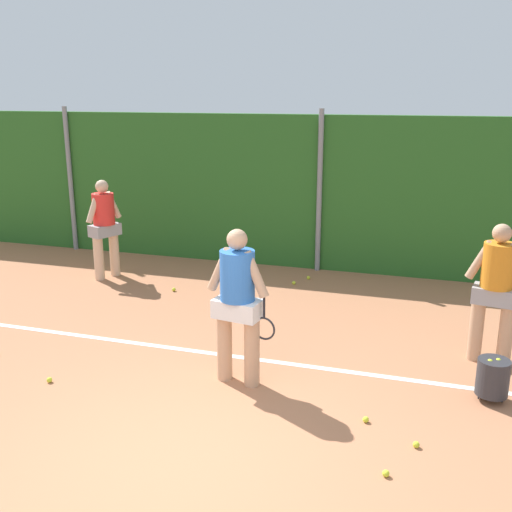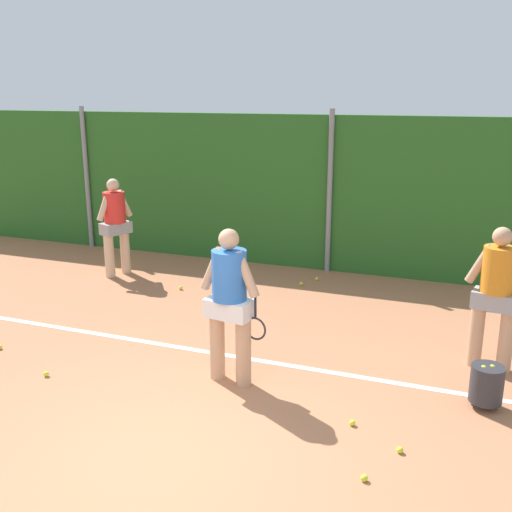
{
  "view_description": "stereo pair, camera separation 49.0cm",
  "coord_description": "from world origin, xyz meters",
  "px_view_note": "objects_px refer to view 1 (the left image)",
  "views": [
    {
      "loc": [
        2.15,
        -4.42,
        3.39
      ],
      "look_at": [
        -0.24,
        3.31,
        1.14
      ],
      "focal_mm": 41.6,
      "sensor_mm": 36.0,
      "label": 1
    },
    {
      "loc": [
        2.62,
        -4.26,
        3.39
      ],
      "look_at": [
        -0.24,
        3.31,
        1.14
      ],
      "focal_mm": 41.6,
      "sensor_mm": 36.0,
      "label": 2
    }
  ],
  "objects_px": {
    "tennis_ball_6": "(247,345)",
    "tennis_ball_10": "(294,283)",
    "ball_hopper": "(493,377)",
    "tennis_ball_11": "(174,290)",
    "tennis_ball_0": "(416,445)",
    "tennis_ball_7": "(366,419)",
    "player_midcourt": "(496,287)",
    "player_backcourt_far": "(104,224)",
    "tennis_ball_4": "(308,278)",
    "tennis_ball_1": "(386,473)",
    "tennis_ball_5": "(49,380)",
    "player_foreground_near": "(238,299)"
  },
  "relations": [
    {
      "from": "tennis_ball_6",
      "to": "tennis_ball_10",
      "type": "height_order",
      "value": "same"
    },
    {
      "from": "ball_hopper",
      "to": "tennis_ball_11",
      "type": "xyz_separation_m",
      "value": [
        -5.06,
        2.43,
        -0.26
      ]
    },
    {
      "from": "ball_hopper",
      "to": "tennis_ball_0",
      "type": "height_order",
      "value": "ball_hopper"
    },
    {
      "from": "tennis_ball_7",
      "to": "player_midcourt",
      "type": "bearing_deg",
      "value": 55.64
    },
    {
      "from": "player_backcourt_far",
      "to": "ball_hopper",
      "type": "distance_m",
      "value": 7.22
    },
    {
      "from": "ball_hopper",
      "to": "tennis_ball_4",
      "type": "height_order",
      "value": "ball_hopper"
    },
    {
      "from": "ball_hopper",
      "to": "tennis_ball_1",
      "type": "distance_m",
      "value": 2.05
    },
    {
      "from": "tennis_ball_0",
      "to": "tennis_ball_7",
      "type": "bearing_deg",
      "value": 148.99
    },
    {
      "from": "ball_hopper",
      "to": "tennis_ball_10",
      "type": "xyz_separation_m",
      "value": [
        -3.13,
        3.43,
        -0.26
      ]
    },
    {
      "from": "tennis_ball_1",
      "to": "tennis_ball_6",
      "type": "height_order",
      "value": "same"
    },
    {
      "from": "player_backcourt_far",
      "to": "tennis_ball_11",
      "type": "xyz_separation_m",
      "value": [
        1.54,
        -0.39,
        -1.01
      ]
    },
    {
      "from": "player_backcourt_far",
      "to": "tennis_ball_4",
      "type": "relative_size",
      "value": 27.98
    },
    {
      "from": "tennis_ball_4",
      "to": "tennis_ball_0",
      "type": "bearing_deg",
      "value": -66.49
    },
    {
      "from": "tennis_ball_6",
      "to": "tennis_ball_1",
      "type": "bearing_deg",
      "value": -47.9
    },
    {
      "from": "ball_hopper",
      "to": "tennis_ball_5",
      "type": "relative_size",
      "value": 7.78
    },
    {
      "from": "player_foreground_near",
      "to": "tennis_ball_6",
      "type": "distance_m",
      "value": 1.42
    },
    {
      "from": "ball_hopper",
      "to": "tennis_ball_6",
      "type": "bearing_deg",
      "value": 169.98
    },
    {
      "from": "tennis_ball_4",
      "to": "tennis_ball_10",
      "type": "xyz_separation_m",
      "value": [
        -0.19,
        -0.38,
        0.0
      ]
    },
    {
      "from": "tennis_ball_4",
      "to": "tennis_ball_6",
      "type": "distance_m",
      "value": 3.26
    },
    {
      "from": "player_midcourt",
      "to": "player_backcourt_far",
      "type": "height_order",
      "value": "player_backcourt_far"
    },
    {
      "from": "player_backcourt_far",
      "to": "tennis_ball_10",
      "type": "distance_m",
      "value": 3.66
    },
    {
      "from": "player_midcourt",
      "to": "player_backcourt_far",
      "type": "relative_size",
      "value": 0.99
    },
    {
      "from": "player_foreground_near",
      "to": "tennis_ball_10",
      "type": "bearing_deg",
      "value": 102.44
    },
    {
      "from": "tennis_ball_4",
      "to": "tennis_ball_11",
      "type": "xyz_separation_m",
      "value": [
        -2.12,
        -1.37,
        0.0
      ]
    },
    {
      "from": "player_midcourt",
      "to": "tennis_ball_5",
      "type": "distance_m",
      "value": 5.63
    },
    {
      "from": "tennis_ball_0",
      "to": "tennis_ball_7",
      "type": "distance_m",
      "value": 0.62
    },
    {
      "from": "player_midcourt",
      "to": "tennis_ball_1",
      "type": "height_order",
      "value": "player_midcourt"
    },
    {
      "from": "tennis_ball_7",
      "to": "tennis_ball_10",
      "type": "height_order",
      "value": "same"
    },
    {
      "from": "player_foreground_near",
      "to": "ball_hopper",
      "type": "bearing_deg",
      "value": 16.97
    },
    {
      "from": "ball_hopper",
      "to": "tennis_ball_5",
      "type": "height_order",
      "value": "ball_hopper"
    },
    {
      "from": "player_midcourt",
      "to": "tennis_ball_1",
      "type": "relative_size",
      "value": 27.77
    },
    {
      "from": "ball_hopper",
      "to": "tennis_ball_5",
      "type": "xyz_separation_m",
      "value": [
        -5.06,
        -1.11,
        -0.26
      ]
    },
    {
      "from": "ball_hopper",
      "to": "tennis_ball_7",
      "type": "xyz_separation_m",
      "value": [
        -1.3,
        -0.89,
        -0.26
      ]
    },
    {
      "from": "ball_hopper",
      "to": "tennis_ball_1",
      "type": "relative_size",
      "value": 7.78
    },
    {
      "from": "tennis_ball_10",
      "to": "tennis_ball_1",
      "type": "bearing_deg",
      "value": -67.72
    },
    {
      "from": "tennis_ball_10",
      "to": "tennis_ball_11",
      "type": "height_order",
      "value": "same"
    },
    {
      "from": "tennis_ball_11",
      "to": "tennis_ball_0",
      "type": "bearing_deg",
      "value": -40.28
    },
    {
      "from": "player_backcourt_far",
      "to": "tennis_ball_4",
      "type": "height_order",
      "value": "player_backcourt_far"
    },
    {
      "from": "player_foreground_near",
      "to": "tennis_ball_1",
      "type": "relative_size",
      "value": 28.7
    },
    {
      "from": "tennis_ball_1",
      "to": "tennis_ball_6",
      "type": "distance_m",
      "value": 3.11
    },
    {
      "from": "player_foreground_near",
      "to": "ball_hopper",
      "type": "relative_size",
      "value": 3.69
    },
    {
      "from": "player_foreground_near",
      "to": "tennis_ball_4",
      "type": "height_order",
      "value": "player_foreground_near"
    },
    {
      "from": "tennis_ball_10",
      "to": "player_backcourt_far",
      "type": "bearing_deg",
      "value": -170.07
    },
    {
      "from": "player_backcourt_far",
      "to": "ball_hopper",
      "type": "bearing_deg",
      "value": -91.46
    },
    {
      "from": "player_midcourt",
      "to": "tennis_ball_6",
      "type": "xyz_separation_m",
      "value": [
        -3.13,
        -0.52,
        -0.99
      ]
    },
    {
      "from": "player_backcourt_far",
      "to": "tennis_ball_5",
      "type": "bearing_deg",
      "value": -136.95
    },
    {
      "from": "player_foreground_near",
      "to": "player_midcourt",
      "type": "bearing_deg",
      "value": 35.65
    },
    {
      "from": "player_backcourt_far",
      "to": "tennis_ball_6",
      "type": "relative_size",
      "value": 27.98
    },
    {
      "from": "tennis_ball_5",
      "to": "tennis_ball_6",
      "type": "bearing_deg",
      "value": 40.17
    },
    {
      "from": "tennis_ball_5",
      "to": "tennis_ball_11",
      "type": "relative_size",
      "value": 1.0
    }
  ]
}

